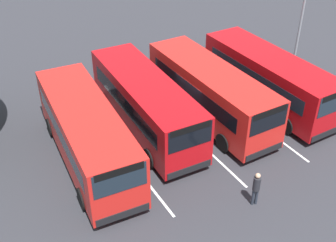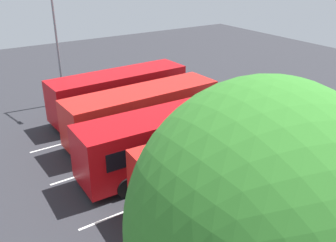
{
  "view_description": "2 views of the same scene",
  "coord_description": "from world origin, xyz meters",
  "views": [
    {
      "loc": [
        17.01,
        -9.9,
        13.35
      ],
      "look_at": [
        1.14,
        -1.31,
        1.23
      ],
      "focal_mm": 45.01,
      "sensor_mm": 36.0,
      "label": 1
    },
    {
      "loc": [
        -9.47,
        -15.84,
        10.09
      ],
      "look_at": [
        1.4,
        0.94,
        1.16
      ],
      "focal_mm": 39.43,
      "sensor_mm": 36.0,
      "label": 2
    }
  ],
  "objects": [
    {
      "name": "bus_center_left",
      "position": [
        -0.35,
        -1.85,
        1.69
      ],
      "size": [
        9.43,
        2.77,
        3.06
      ],
      "rotation": [
        0.0,
        0.0,
        -0.01
      ],
      "color": "#B70C11",
      "rests_on": "ground"
    },
    {
      "name": "bus_far_left",
      "position": [
        0.79,
        -5.53,
        1.69
      ],
      "size": [
        9.51,
        2.99,
        3.06
      ],
      "rotation": [
        0.0,
        0.0,
        -0.04
      ],
      "color": "red",
      "rests_on": "ground"
    },
    {
      "name": "bus_far_right",
      "position": [
        0.6,
        5.73,
        1.69
      ],
      "size": [
        9.5,
        2.97,
        3.06
      ],
      "rotation": [
        0.0,
        0.0,
        0.04
      ],
      "color": "#B70C11",
      "rests_on": "ground"
    },
    {
      "name": "lane_stripe_inner_left",
      "position": [
        0.0,
        0.0,
        0.0
      ],
      "size": [
        12.2,
        0.42,
        0.01
      ],
      "primitive_type": "cube",
      "rotation": [
        0.0,
        0.0,
        0.02
      ],
      "color": "silver",
      "rests_on": "ground"
    },
    {
      "name": "street_lamp",
      "position": [
        -1.89,
        9.92,
        4.8
      ],
      "size": [
        0.67,
        2.67,
        8.36
      ],
      "rotation": [
        0.0,
        0.0,
        -1.38
      ],
      "color": "gray",
      "rests_on": "ground"
    },
    {
      "name": "ground_plane",
      "position": [
        0.0,
        0.0,
        0.0
      ],
      "size": [
        63.03,
        63.03,
        0.0
      ],
      "primitive_type": "plane",
      "color": "#2B2B30"
    },
    {
      "name": "lane_stripe_outer_left",
      "position": [
        0.0,
        -3.84,
        0.0
      ],
      "size": [
        12.2,
        0.42,
        0.01
      ],
      "primitive_type": "cube",
      "rotation": [
        0.0,
        0.0,
        0.02
      ],
      "color": "silver",
      "rests_on": "ground"
    },
    {
      "name": "bus_center_right",
      "position": [
        0.26,
        1.85,
        1.69
      ],
      "size": [
        9.49,
        2.94,
        3.06
      ],
      "rotation": [
        0.0,
        0.0,
        0.04
      ],
      "color": "red",
      "rests_on": "ground"
    },
    {
      "name": "pedestrian",
      "position": [
        7.07,
        -0.23,
        1.03
      ],
      "size": [
        0.39,
        0.39,
        1.74
      ],
      "rotation": [
        0.0,
        0.0,
        2.87
      ],
      "color": "#232833",
      "rests_on": "ground"
    },
    {
      "name": "lane_stripe_inner_right",
      "position": [
        0.0,
        3.84,
        0.0
      ],
      "size": [
        12.2,
        0.42,
        0.01
      ],
      "primitive_type": "cube",
      "rotation": [
        0.0,
        0.0,
        0.02
      ],
      "color": "silver",
      "rests_on": "ground"
    }
  ]
}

